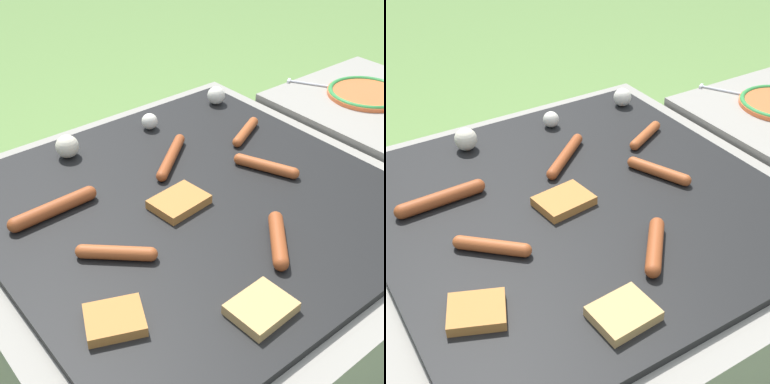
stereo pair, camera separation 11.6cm
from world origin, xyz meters
The scene contains 13 objects.
ground_plane centered at (0.00, 0.00, 0.00)m, with size 14.00×14.00×0.00m, color #608442.
grill centered at (0.00, 0.00, 0.20)m, with size 0.98×0.98×0.40m.
sausage_front_right centered at (0.21, -0.02, 0.41)m, with size 0.08×0.15×0.03m.
sausage_mid_left centered at (0.03, -0.23, 0.41)m, with size 0.12×0.13×0.03m.
sausage_back_right centered at (-0.23, -0.06, 0.41)m, with size 0.12×0.12×0.03m.
sausage_front_center centered at (-0.26, 0.14, 0.41)m, with size 0.20×0.04×0.03m.
sausage_mid_right centered at (0.06, 0.16, 0.41)m, with size 0.16×0.14×0.03m.
sausage_back_center centered at (0.29, 0.14, 0.41)m, with size 0.14×0.08×0.03m.
bread_slice_center centered at (-0.32, -0.20, 0.41)m, with size 0.12×0.11×0.02m.
bread_slice_left centered at (-0.11, -0.33, 0.41)m, with size 0.11×0.09×0.02m.
bread_slice_right centered at (-0.04, 0.00, 0.41)m, with size 0.12×0.10×0.02m.
mushroom_row centered at (-0.02, 0.33, 0.42)m, with size 0.78×0.06×0.06m.
fork_utensil centered at (0.68, 0.24, 0.40)m, with size 0.10×0.16×0.01m.
Camera 2 is at (-0.50, -0.81, 1.08)m, focal length 50.00 mm.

